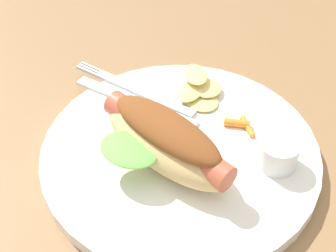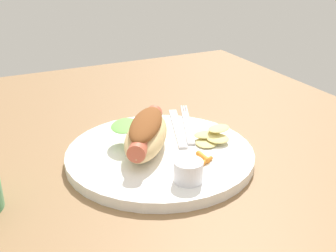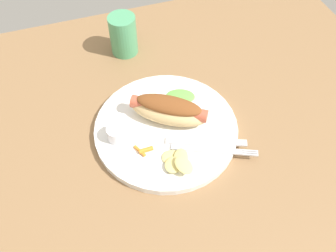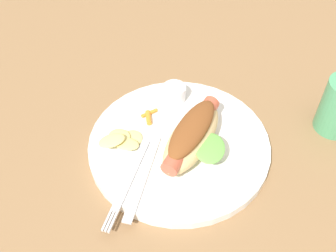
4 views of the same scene
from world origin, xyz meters
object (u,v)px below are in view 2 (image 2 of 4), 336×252
(fork, at_px, (187,124))
(sauce_ramekin, at_px, (188,171))
(knife, at_px, (177,128))
(carrot_garnish, at_px, (204,159))
(hot_dog, at_px, (146,133))
(chips_pile, at_px, (212,136))
(plate, at_px, (160,155))

(fork, bearing_deg, sauce_ramekin, 175.63)
(sauce_ramekin, bearing_deg, knife, -22.23)
(sauce_ramekin, height_order, knife, sauce_ramekin)
(carrot_garnish, bearing_deg, fork, -17.56)
(hot_dog, distance_m, carrot_garnish, 0.10)
(fork, relative_size, chips_pile, 1.97)
(hot_dog, height_order, carrot_garnish, hot_dog)
(carrot_garnish, bearing_deg, hot_dog, 40.91)
(hot_dog, relative_size, sauce_ramekin, 4.06)
(plate, height_order, hot_dog, hot_dog)
(plate, height_order, knife, knife)
(hot_dog, relative_size, carrot_garnish, 4.66)
(knife, relative_size, chips_pile, 1.99)
(plate, xyz_separation_m, carrot_garnish, (-0.06, -0.04, 0.01))
(plate, relative_size, hot_dog, 1.78)
(plate, relative_size, sauce_ramekin, 7.24)
(hot_dog, bearing_deg, plate, -90.85)
(sauce_ramekin, bearing_deg, carrot_garnish, -50.27)
(chips_pile, distance_m, carrot_garnish, 0.07)
(sauce_ramekin, xyz_separation_m, knife, (0.16, -0.07, -0.01))
(chips_pile, bearing_deg, carrot_garnish, 138.68)
(plate, bearing_deg, fork, -51.56)
(fork, xyz_separation_m, carrot_garnish, (-0.13, 0.04, 0.00))
(plate, distance_m, sauce_ramekin, 0.10)
(fork, relative_size, carrot_garnish, 4.51)
(hot_dog, bearing_deg, sauce_ramekin, -138.92)
(plate, height_order, fork, fork)
(plate, height_order, carrot_garnish, carrot_garnish)
(knife, bearing_deg, fork, -58.24)
(carrot_garnish, bearing_deg, knife, -8.56)
(knife, distance_m, carrot_garnish, 0.12)
(plate, relative_size, chips_pile, 3.64)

